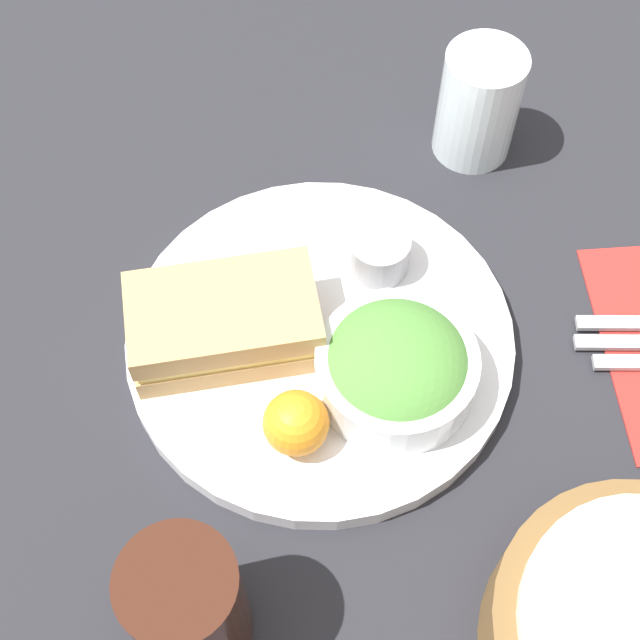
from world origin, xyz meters
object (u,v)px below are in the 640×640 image
object	(u,v)px
salad_bowl	(396,368)
drink_glass	(188,607)
sandwich	(225,327)
dressing_cup	(379,253)
bread_basket	(639,638)
water_glass	(479,104)
plate	(320,339)

from	to	relation	value
salad_bowl	drink_glass	bearing A→B (deg)	47.57
sandwich	dressing_cup	size ratio (longest dim) A/B	2.97
dressing_cup	bread_basket	xyz separation A→B (m)	(-0.13, 0.31, -0.00)
drink_glass	dressing_cup	bearing A→B (deg)	-118.77
salad_bowl	water_glass	size ratio (longest dim) A/B	1.14
drink_glass	salad_bowl	bearing A→B (deg)	-132.43
sandwich	water_glass	world-z (taller)	water_glass
plate	water_glass	distance (m)	0.26
dressing_cup	drink_glass	size ratio (longest dim) A/B	0.41
dressing_cup	salad_bowl	bearing A→B (deg)	90.12
plate	water_glass	world-z (taller)	water_glass
sandwich	dressing_cup	distance (m)	0.14
sandwich	dressing_cup	xyz separation A→B (m)	(-0.13, -0.06, -0.01)
sandwich	salad_bowl	world-z (taller)	salad_bowl
drink_glass	bread_basket	distance (m)	0.29
sandwich	dressing_cup	world-z (taller)	sandwich
water_glass	salad_bowl	bearing A→B (deg)	67.62
sandwich	bread_basket	world-z (taller)	same
drink_glass	bread_basket	size ratio (longest dim) A/B	0.63
plate	drink_glass	distance (m)	0.24
dressing_cup	drink_glass	bearing A→B (deg)	61.23
sandwich	salad_bowl	size ratio (longest dim) A/B	1.24
dressing_cup	drink_glass	world-z (taller)	drink_glass
salad_bowl	bread_basket	xyz separation A→B (m)	(-0.13, 0.20, -0.01)
salad_bowl	drink_glass	size ratio (longest dim) A/B	0.98
salad_bowl	dressing_cup	bearing A→B (deg)	-89.88
drink_glass	water_glass	bearing A→B (deg)	-121.46
water_glass	sandwich	bearing A→B (deg)	41.96
bread_basket	salad_bowl	bearing A→B (deg)	-56.72
plate	dressing_cup	size ratio (longest dim) A/B	6.08
salad_bowl	drink_glass	world-z (taller)	drink_glass
plate	sandwich	distance (m)	0.08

